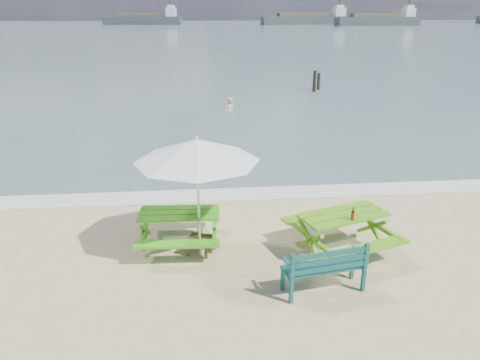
{
  "coord_description": "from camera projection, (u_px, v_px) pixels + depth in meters",
  "views": [
    {
      "loc": [
        -1.18,
        -6.76,
        4.65
      ],
      "look_at": [
        -0.23,
        3.0,
        1.0
      ],
      "focal_mm": 35.0,
      "sensor_mm": 36.0,
      "label": 1
    }
  ],
  "objects": [
    {
      "name": "picnic_table_left",
      "position": [
        180.0,
        230.0,
        9.54
      ],
      "size": [
        1.7,
        1.87,
        0.77
      ],
      "color": "#3E9B17",
      "rests_on": "ground"
    },
    {
      "name": "sea",
      "position": [
        199.0,
        33.0,
        87.32
      ],
      "size": [
        300.0,
        300.0,
        0.0
      ],
      "primitive_type": "plane",
      "color": "slate",
      "rests_on": "ground"
    },
    {
      "name": "mooring_pilings",
      "position": [
        316.0,
        83.0,
        27.2
      ],
      "size": [
        0.58,
        0.78,
        1.41
      ],
      "color": "black",
      "rests_on": "ground"
    },
    {
      "name": "park_bench",
      "position": [
        323.0,
        276.0,
        8.07
      ],
      "size": [
        1.49,
        0.72,
        0.88
      ],
      "color": "#104442",
      "rests_on": "ground"
    },
    {
      "name": "cargo_ships",
      "position": [
        423.0,
        20.0,
        126.2
      ],
      "size": [
        162.73,
        23.05,
        4.4
      ],
      "color": "#373C42",
      "rests_on": "ground"
    },
    {
      "name": "picnic_table_right",
      "position": [
        342.0,
        233.0,
        9.33
      ],
      "size": [
        2.26,
        2.38,
        0.83
      ],
      "color": "#549716",
      "rests_on": "ground"
    },
    {
      "name": "side_table",
      "position": [
        200.0,
        245.0,
        9.35
      ],
      "size": [
        0.61,
        0.61,
        0.31
      ],
      "color": "brown",
      "rests_on": "ground"
    },
    {
      "name": "patio_umbrella",
      "position": [
        197.0,
        150.0,
        8.66
      ],
      "size": [
        3.05,
        3.05,
        2.36
      ],
      "color": "silver",
      "rests_on": "ground"
    },
    {
      "name": "foam_strip",
      "position": [
        243.0,
        194.0,
        12.32
      ],
      "size": [
        22.0,
        0.9,
        0.01
      ],
      "primitive_type": "cube",
      "color": "silver",
      "rests_on": "ground"
    },
    {
      "name": "beer_bottle",
      "position": [
        353.0,
        216.0,
        8.89
      ],
      "size": [
        0.07,
        0.07,
        0.27
      ],
      "color": "#965315",
      "rests_on": "picnic_table_right"
    },
    {
      "name": "swimmer",
      "position": [
        230.0,
        114.0,
        22.99
      ],
      "size": [
        0.71,
        0.6,
        1.65
      ],
      "color": "tan",
      "rests_on": "ground"
    }
  ]
}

